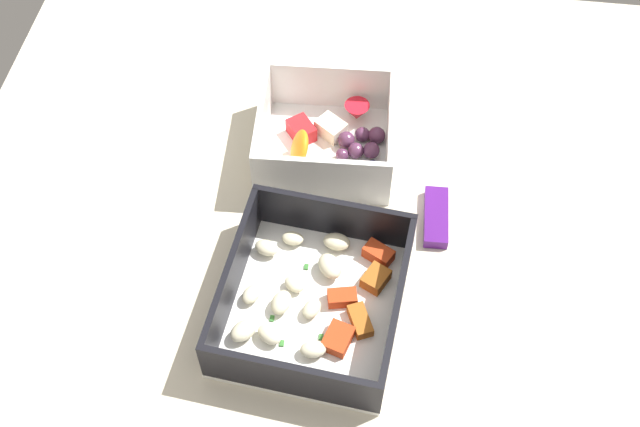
{
  "coord_description": "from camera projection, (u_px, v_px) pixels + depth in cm",
  "views": [
    {
      "loc": [
        44.96,
        5.3,
        69.18
      ],
      "look_at": [
        -1.11,
        -0.56,
        4.0
      ],
      "focal_mm": 44.71,
      "sensor_mm": 36.0,
      "label": 1
    }
  ],
  "objects": [
    {
      "name": "table_surface",
      "position": [
        324.0,
        240.0,
        0.82
      ],
      "size": [
        80.0,
        80.0,
        2.0
      ],
      "primitive_type": "cube",
      "color": "beige",
      "rests_on": "ground"
    },
    {
      "name": "candy_bar",
      "position": [
        436.0,
        217.0,
        0.81
      ],
      "size": [
        7.08,
        2.63,
        1.2
      ],
      "primitive_type": "cube",
      "rotation": [
        0.0,
        0.0,
        0.03
      ],
      "color": "#51197A",
      "rests_on": "table_surface"
    },
    {
      "name": "pasta_container",
      "position": [
        314.0,
        298.0,
        0.75
      ],
      "size": [
        19.69,
        17.93,
        5.84
      ],
      "rotation": [
        0.0,
        0.0,
        -0.1
      ],
      "color": "white",
      "rests_on": "table_surface"
    },
    {
      "name": "fruit_bowl",
      "position": [
        328.0,
        138.0,
        0.86
      ],
      "size": [
        14.41,
        14.9,
        6.47
      ],
      "rotation": [
        0.0,
        0.0,
        0.05
      ],
      "color": "white",
      "rests_on": "table_surface"
    }
  ]
}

